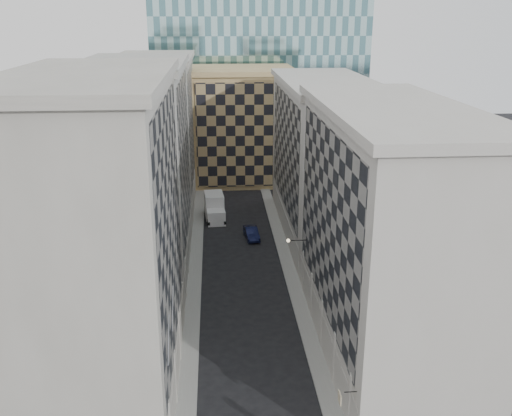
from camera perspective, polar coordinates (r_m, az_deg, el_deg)
name	(u,v)px	position (r m, az deg, el deg)	size (l,w,h in m)	color
sidewalk_west	(195,274)	(63.37, -6.12, -6.58)	(1.50, 100.00, 0.15)	gray
sidewalk_east	(290,271)	(63.82, 3.39, -6.31)	(1.50, 100.00, 0.15)	gray
bldg_left_a	(102,242)	(41.99, -15.12, -3.32)	(10.80, 22.80, 23.70)	#A09B90
bldg_left_b	(140,169)	(62.80, -11.56, 3.85)	(10.80, 22.80, 22.70)	#9C9A90
bldg_left_c	(158,133)	(84.21, -9.77, 7.41)	(10.80, 22.80, 21.70)	#A09B90
bldg_right_a	(385,233)	(47.46, 12.76, -2.46)	(10.80, 26.80, 20.70)	#B7B2A8
bldg_right_b	(323,159)	(72.64, 6.75, 4.94)	(10.80, 28.80, 19.70)	#B7B2A8
tan_block	(243,125)	(96.86, -1.36, 8.33)	(16.80, 14.80, 18.80)	tan
church_tower	(227,15)	(109.23, -2.94, 18.75)	(7.20, 7.20, 51.50)	#2C2722
flagpoles_left	(171,323)	(38.50, -8.53, -11.30)	(0.10, 6.33, 2.33)	gray
bracket_lamp	(290,241)	(55.81, 3.42, -3.27)	(1.98, 0.36, 0.36)	black
box_truck	(215,208)	(79.46, -4.15, -0.04)	(3.00, 6.38, 3.40)	white
dark_car	(251,233)	(72.51, -0.46, -2.52)	(1.55, 4.44, 1.46)	#0E1334
shop_sign	(341,398)	(38.98, 8.46, -18.24)	(1.16, 0.76, 0.84)	black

